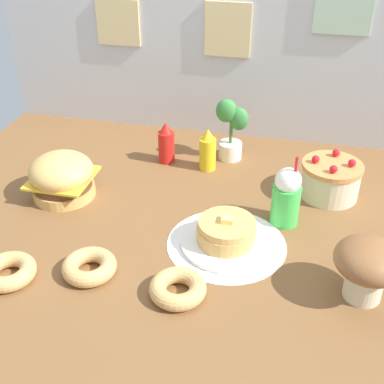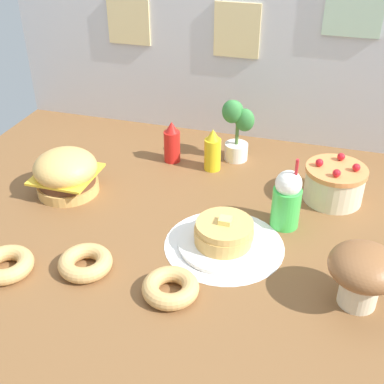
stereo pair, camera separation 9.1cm
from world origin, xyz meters
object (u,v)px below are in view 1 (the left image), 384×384
Objects in this scene: mustard_bottle at (208,151)px; mushroom_stool at (368,265)px; donut_chocolate at (89,266)px; donut_vanilla at (178,288)px; pancake_stack at (226,234)px; donut_pink_glaze at (8,271)px; burger at (62,177)px; potted_plant at (230,127)px; layer_cake at (330,179)px; cream_soda_cup at (286,196)px; ketchup_bottle at (166,144)px.

mushroom_stool is (0.66, -0.71, 0.04)m from mustard_bottle.
donut_vanilla is at bearing -5.86° from donut_chocolate.
donut_vanilla is at bearing -167.03° from mushroom_stool.
pancake_stack reaches higher than donut_chocolate.
donut_pink_glaze is 0.85× the size of mushroom_stool.
burger is 0.76m from pancake_stack.
potted_plant reaches higher than mustard_bottle.
layer_cake is 1.34× the size of donut_chocolate.
layer_cake is 0.56m from mustard_bottle.
layer_cake is (0.37, 0.44, 0.03)m from pancake_stack.
donut_vanilla is 0.61× the size of potted_plant.
potted_plant is at bearing 122.36° from cream_soda_cup.
pancake_stack is 1.83× the size of donut_pink_glaze.
mushroom_stool is at bearing -55.09° from potted_plant.
ketchup_bottle reaches higher than donut_chocolate.
burger is at bearing -166.65° from layer_cake.
burger is at bearing 124.66° from donut_chocolate.
donut_vanilla is 0.98m from potted_plant.
donut_chocolate is 1.00× the size of donut_vanilla.
ketchup_bottle reaches higher than donut_pink_glaze.
mustard_bottle is at bearing -6.42° from ketchup_bottle.
donut_pink_glaze is (-0.30, -0.92, -0.06)m from ketchup_bottle.
potted_plant reaches higher than cream_soda_cup.
pancake_stack is at bearing 27.03° from donut_pink_glaze.
burger is 0.94m from cream_soda_cup.
donut_pink_glaze is 1.19m from potted_plant.
burger reaches higher than donut_pink_glaze.
donut_pink_glaze is at bearing -174.73° from donut_vanilla.
layer_cake is 1.32m from donut_pink_glaze.
potted_plant is 1.39× the size of mushroom_stool.
pancake_stack is 1.83× the size of donut_vanilla.
potted_plant is at bearing 70.66° from donut_chocolate.
donut_chocolate is at bearing 174.14° from donut_vanilla.
donut_pink_glaze is 1.00× the size of donut_vanilla.
donut_pink_glaze is 0.27m from donut_chocolate.
layer_cake is at bearing -9.69° from ketchup_bottle.
pancake_stack is 0.51m from mushroom_stool.
cream_soda_cup is at bearing 36.23° from donut_chocolate.
potted_plant is 1.02m from mushroom_stool.
cream_soda_cup reaches higher than layer_cake.
donut_pink_glaze is 0.58m from donut_vanilla.
donut_pink_glaze is (-0.89, -0.55, -0.09)m from cream_soda_cup.
donut_vanilla is (0.08, -0.84, -0.06)m from mustard_bottle.
cream_soda_cup is 1.61× the size of donut_chocolate.
donut_pink_glaze is at bearing -119.34° from mustard_bottle.
donut_chocolate is at bearing -55.34° from burger.
ketchup_bottle is 0.97m from donut_pink_glaze.
burger is 1.33× the size of mustard_bottle.
mustard_bottle is (-0.19, 0.55, 0.05)m from pancake_stack.
ketchup_bottle is at bearing 87.16° from donut_chocolate.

